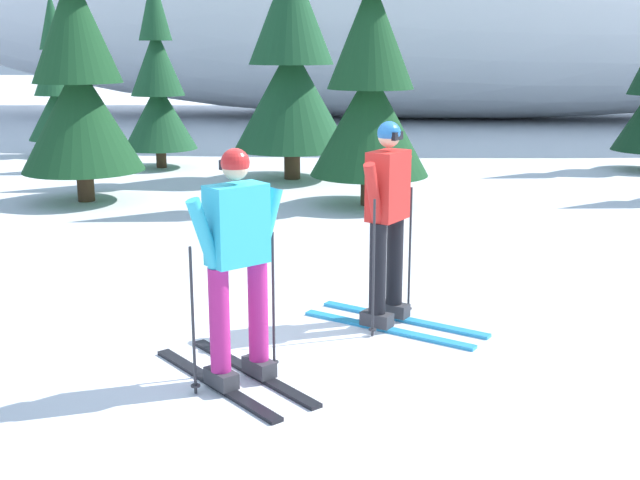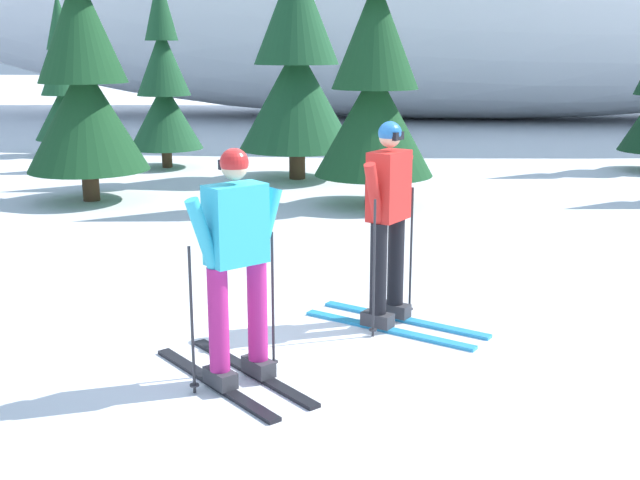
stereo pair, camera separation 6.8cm
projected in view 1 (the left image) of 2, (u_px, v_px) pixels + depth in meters
The scene contains 8 objects.
ground_plane at pixel (292, 345), 6.71m from camera, with size 120.00×120.00×0.00m, color white.
skier_red_jacket at pixel (388, 220), 6.99m from camera, with size 1.70×1.12×1.84m.
skier_cyan_jacket at pixel (237, 263), 5.73m from camera, with size 1.47×1.43×1.77m.
pine_tree_far_left at pixel (57, 88), 18.01m from camera, with size 1.41×1.41×3.64m.
pine_tree_left at pixel (77, 70), 12.43m from camera, with size 1.94×1.94×5.04m.
pine_tree_center_left at pixel (158, 87), 16.09m from camera, with size 1.52×1.52×3.93m.
pine_tree_center at pixel (291, 52), 14.53m from camera, with size 2.19×2.19×5.66m.
pine_tree_center_right at pixel (370, 76), 12.14m from camera, with size 1.87×1.87×4.84m.
Camera 1 is at (1.03, -6.22, 2.47)m, focal length 44.38 mm.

